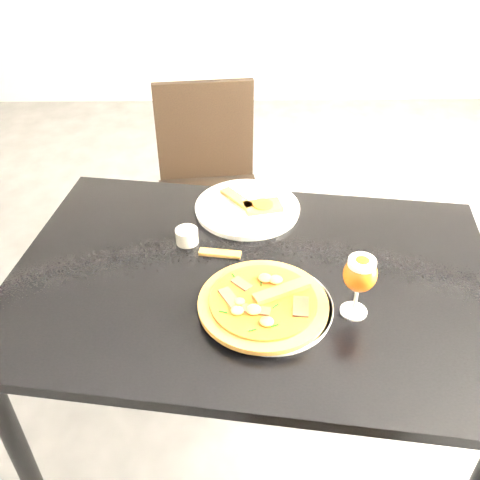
{
  "coord_description": "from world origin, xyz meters",
  "views": [
    {
      "loc": [
        -0.22,
        -0.93,
        1.62
      ],
      "look_at": [
        -0.2,
        0.12,
        0.83
      ],
      "focal_mm": 40.0,
      "sensor_mm": 36.0,
      "label": 1
    }
  ],
  "objects_px": {
    "pizza": "(264,302)",
    "beer_glass": "(360,275)",
    "dining_table": "(252,301)",
    "chair_far": "(209,188)"
  },
  "relations": [
    {
      "from": "pizza",
      "to": "beer_glass",
      "type": "height_order",
      "value": "beer_glass"
    },
    {
      "from": "pizza",
      "to": "beer_glass",
      "type": "xyz_separation_m",
      "value": [
        0.21,
        -0.01,
        0.09
      ]
    },
    {
      "from": "dining_table",
      "to": "beer_glass",
      "type": "relative_size",
      "value": 8.35
    },
    {
      "from": "dining_table",
      "to": "pizza",
      "type": "relative_size",
      "value": 4.4
    },
    {
      "from": "chair_far",
      "to": "pizza",
      "type": "relative_size",
      "value": 2.97
    },
    {
      "from": "pizza",
      "to": "beer_glass",
      "type": "distance_m",
      "value": 0.22
    },
    {
      "from": "pizza",
      "to": "beer_glass",
      "type": "relative_size",
      "value": 1.9
    },
    {
      "from": "dining_table",
      "to": "chair_far",
      "type": "relative_size",
      "value": 1.48
    },
    {
      "from": "beer_glass",
      "to": "pizza",
      "type": "bearing_deg",
      "value": 177.57
    },
    {
      "from": "dining_table",
      "to": "pizza",
      "type": "distance_m",
      "value": 0.17
    }
  ]
}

